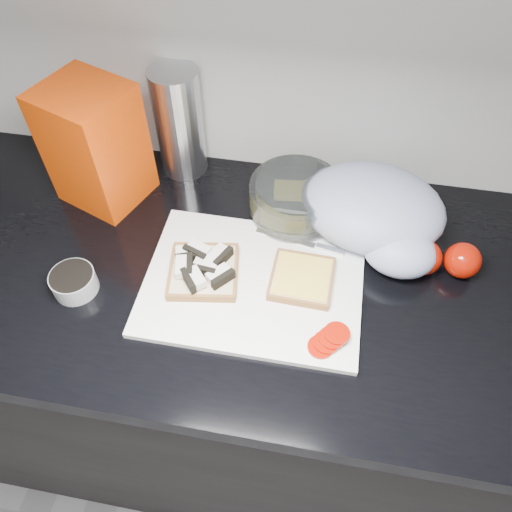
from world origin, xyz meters
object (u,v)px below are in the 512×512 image
Objects in this scene: bread_bag at (96,146)px; steel_canister at (179,123)px; cutting_board at (253,283)px; glass_bowl at (296,200)px.

steel_canister is at bearing 57.97° from bread_bag.
steel_canister reaches higher than cutting_board.
bread_bag is at bearing -179.21° from glass_bowl.
glass_bowl reaches higher than cutting_board.
glass_bowl is 0.29m from steel_canister.
bread_bag is at bearing 151.55° from cutting_board.
cutting_board is 0.42m from bread_bag.
glass_bowl is at bearing 75.15° from cutting_board.
bread_bag reaches higher than steel_canister.
glass_bowl is 0.79× the size of steel_canister.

